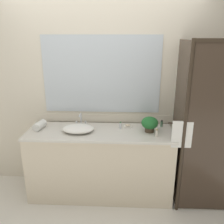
{
  "coord_description": "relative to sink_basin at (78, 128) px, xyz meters",
  "views": [
    {
      "loc": [
        0.28,
        -2.67,
        2.04
      ],
      "look_at": [
        0.15,
        0.0,
        1.15
      ],
      "focal_mm": 37.82,
      "sensor_mm": 36.0,
      "label": 1
    }
  ],
  "objects": [
    {
      "name": "faucet",
      "position": [
        0.0,
        0.2,
        0.01
      ],
      "size": [
        0.17,
        0.13,
        0.17
      ],
      "color": "silver",
      "rests_on": "vanity_cabinet"
    },
    {
      "name": "shower_enclosure",
      "position": [
        1.54,
        -0.16,
        0.09
      ],
      "size": [
        1.2,
        0.59,
        2.0
      ],
      "color": "#2D2319",
      "rests_on": "ground_plane"
    },
    {
      "name": "vanity_cabinet",
      "position": [
        0.26,
        0.04,
        -0.49
      ],
      "size": [
        1.8,
        0.58,
        0.9
      ],
      "color": "beige",
      "rests_on": "ground_plane"
    },
    {
      "name": "potted_plant",
      "position": [
        0.87,
        0.04,
        0.07
      ],
      "size": [
        0.2,
        0.2,
        0.19
      ],
      "color": "#473828",
      "rests_on": "vanity_cabinet"
    },
    {
      "name": "rolled_towel_near_edge",
      "position": [
        -0.5,
        0.07,
        0.01
      ],
      "size": [
        0.12,
        0.21,
        0.1
      ],
      "primitive_type": "cylinder",
      "rotation": [
        1.57,
        0.0,
        -0.15
      ],
      "color": "white",
      "rests_on": "vanity_cabinet"
    },
    {
      "name": "amenity_bottle_shampoo",
      "position": [
        1.04,
        0.22,
        -0.0
      ],
      "size": [
        0.03,
        0.03,
        0.09
      ],
      "color": "#4C7056",
      "rests_on": "vanity_cabinet"
    },
    {
      "name": "sink_basin",
      "position": [
        0.0,
        0.0,
        0.0
      ],
      "size": [
        0.39,
        0.29,
        0.08
      ],
      "primitive_type": "ellipsoid",
      "color": "white",
      "rests_on": "vanity_cabinet"
    },
    {
      "name": "ground_plane",
      "position": [
        0.26,
        0.03,
        -0.94
      ],
      "size": [
        8.0,
        8.0,
        0.0
      ],
      "primitive_type": "plane",
      "color": "silver"
    },
    {
      "name": "amenity_bottle_body_wash",
      "position": [
        0.94,
        -0.09,
        0.0
      ],
      "size": [
        0.03,
        0.03,
        0.09
      ],
      "color": "silver",
      "rests_on": "vanity_cabinet"
    },
    {
      "name": "amenity_bottle_lotion",
      "position": [
        0.51,
        0.12,
        0.0
      ],
      "size": [
        0.03,
        0.03,
        0.09
      ],
      "color": "silver",
      "rests_on": "vanity_cabinet"
    },
    {
      "name": "wall_back_with_mirror",
      "position": [
        0.26,
        0.38,
        0.36
      ],
      "size": [
        4.4,
        0.06,
        2.6
      ],
      "color": "beige",
      "rests_on": "ground_plane"
    },
    {
      "name": "soap_dish",
      "position": [
        0.61,
        0.19,
        -0.03
      ],
      "size": [
        0.1,
        0.07,
        0.04
      ],
      "color": "silver",
      "rests_on": "vanity_cabinet"
    }
  ]
}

